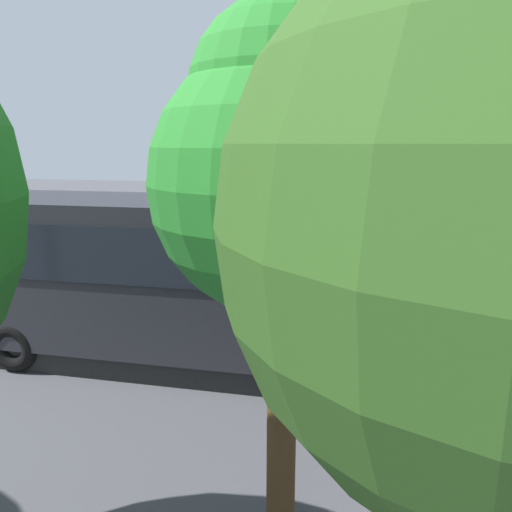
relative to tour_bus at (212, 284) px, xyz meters
The scene contains 15 objects.
ground_plane 5.49m from the tour_bus, 94.22° to the right, with size 80.00×80.00×0.00m, color #4C4C51.
tour_bus is the anchor object (origin of this frame).
spectator_far_left 3.45m from the tour_bus, 109.09° to the right, with size 0.57×0.38×1.81m.
spectator_left 3.25m from the tour_bus, 93.83° to the right, with size 0.58×0.37×1.76m.
spectator_centre 3.33m from the tour_bus, 76.55° to the right, with size 0.58×0.38×1.78m.
parked_motorcycle_silver 3.19m from the tour_bus, 59.85° to the right, with size 2.02×0.74×0.99m.
parked_motorcycle_dark 2.71m from the tour_bus, 105.48° to the right, with size 2.05×0.58×0.99m.
stunt_motorcycle 7.53m from the tour_bus, 79.13° to the right, with size 2.03×0.72×1.64m.
traffic_cone 6.59m from the tour_bus, 92.34° to the right, with size 0.34×0.34×0.63m.
tree_centre 5.15m from the tour_bus, 117.61° to the left, with size 2.64×2.64×5.63m.
bay_line_a 9.06m from the tour_bus, 132.71° to the right, with size 0.17×4.16×0.01m.
bay_line_b 7.44m from the tour_bus, 115.49° to the right, with size 0.18×4.71×0.01m.
bay_line_c 6.75m from the tour_bus, 91.73° to the right, with size 0.16×3.58×0.01m.
bay_line_d 7.28m from the tour_bus, 67.40° to the right, with size 0.17×4.44×0.01m.
bay_line_e 8.80m from the tour_bus, 49.21° to the right, with size 0.16×3.56×0.01m.
Camera 1 is at (-2.55, 14.05, 4.29)m, focal length 35.05 mm.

